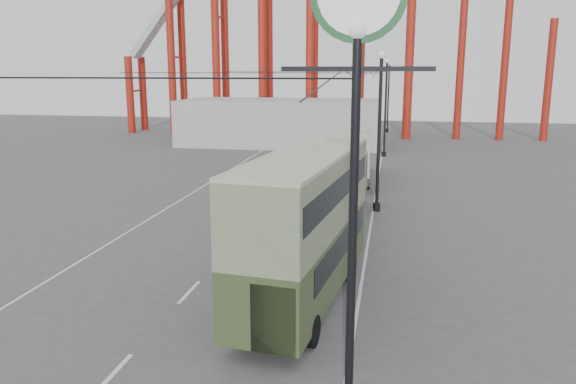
% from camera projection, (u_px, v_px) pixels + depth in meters
% --- Properties ---
extents(ground, '(160.00, 160.00, 0.00)m').
position_uv_depth(ground, '(174.00, 344.00, 17.33)').
color(ground, '#4A4A4C').
rests_on(ground, ground).
extents(road_markings, '(12.52, 120.00, 0.01)m').
position_uv_depth(road_markings, '(277.00, 200.00, 36.40)').
color(road_markings, silver).
rests_on(road_markings, ground).
extents(lamp_post_near, '(3.20, 0.44, 10.80)m').
position_uv_depth(lamp_post_near, '(356.00, 90.00, 11.76)').
color(lamp_post_near, black).
rests_on(lamp_post_near, ground).
extents(lamp_post_mid, '(3.20, 0.44, 9.32)m').
position_uv_depth(lamp_post_mid, '(379.00, 133.00, 32.61)').
color(lamp_post_mid, black).
rests_on(lamp_post_mid, ground).
extents(lamp_post_far, '(3.20, 0.44, 9.32)m').
position_uv_depth(lamp_post_far, '(385.00, 108.00, 53.74)').
color(lamp_post_far, black).
rests_on(lamp_post_far, ground).
extents(lamp_post_distant, '(3.20, 0.44, 9.32)m').
position_uv_depth(lamp_post_distant, '(388.00, 97.00, 74.86)').
color(lamp_post_distant, black).
rests_on(lamp_post_distant, ground).
extents(fairground_shed, '(22.00, 10.00, 5.00)m').
position_uv_depth(fairground_shed, '(281.00, 122.00, 63.01)').
color(fairground_shed, '#A1A19C').
rests_on(fairground_shed, ground).
extents(double_decker_bus, '(3.72, 10.35, 5.44)m').
position_uv_depth(double_decker_bus, '(305.00, 221.00, 19.86)').
color(double_decker_bus, '#384525').
rests_on(double_decker_bus, ground).
extents(single_decker_green, '(3.04, 11.66, 3.27)m').
position_uv_depth(single_decker_green, '(334.00, 191.00, 30.42)').
color(single_decker_green, '#677555').
rests_on(single_decker_green, ground).
extents(single_decker_cream, '(3.16, 10.78, 3.32)m').
position_uv_depth(single_decker_cream, '(352.00, 156.00, 42.73)').
color(single_decker_cream, '#B9B395').
rests_on(single_decker_cream, ground).
extents(pedestrian, '(0.71, 0.61, 1.66)m').
position_uv_depth(pedestrian, '(257.00, 253.00, 23.25)').
color(pedestrian, black).
rests_on(pedestrian, ground).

